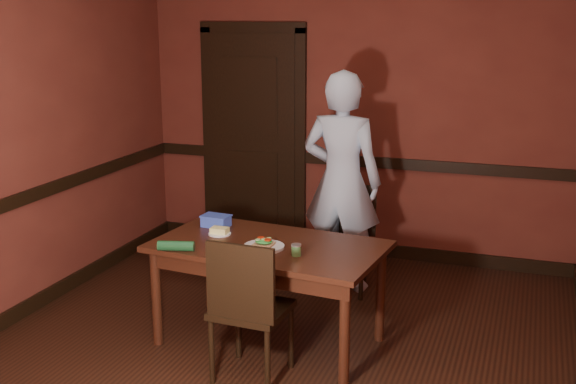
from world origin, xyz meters
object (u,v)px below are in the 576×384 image
Objects in this scene: sandwich_plate at (264,245)px; cheese_saucer at (220,232)px; chair_near at (252,307)px; sauce_jar at (296,250)px; dining_table at (269,293)px; person at (342,181)px; chair_far at (342,241)px; food_tub at (216,221)px.

sandwich_plate is 1.72× the size of cheese_saucer.
chair_near is 0.46m from sauce_jar.
person is at bearing 86.88° from dining_table.
chair_near is 12.08× the size of sauce_jar.
chair_far is 1.23m from cheese_saucer.
chair_near is at bearing 89.22° from person.
sauce_jar is (0.07, -1.36, -0.14)m from person.
sauce_jar is 0.70m from cheese_saucer.
food_tub is (-0.50, 0.25, 0.40)m from dining_table.
dining_table is at bearing 145.77° from sauce_jar.
food_tub is at bearing 145.47° from sandwich_plate.
person is 1.18m from food_tub.
person is 23.37× the size of sauce_jar.
sauce_jar is (0.25, -0.07, 0.02)m from sandwich_plate.
chair_near reaches higher than sauce_jar.
chair_near is at bearing -50.44° from cheese_saucer.
food_tub is at bearing 121.83° from cheese_saucer.
person reaches higher than sauce_jar.
food_tub is (-0.10, 0.17, 0.02)m from cheese_saucer.
sandwich_plate is 0.26m from sauce_jar.
chair_near reaches higher than sandwich_plate.
chair_far is 0.48m from person.
cheese_saucer is at bearing 158.62° from sauce_jar.
cheese_saucer is 0.75× the size of food_tub.
chair_far is at bearing 83.85° from dining_table.
chair_near is at bearing -80.58° from sandwich_plate.
dining_table is 9.63× the size of cheese_saucer.
food_tub is (-0.69, -0.94, -0.14)m from person.
chair_near is (-0.16, -1.57, 0.04)m from chair_far.
sauce_jar is at bearing -97.86° from chair_far.
chair_near is 4.40× the size of food_tub.
dining_table is 1.65× the size of chair_near.
chair_far reaches higher than sauce_jar.
chair_far is at bearing -92.96° from chair_near.
chair_far is at bearing 91.04° from sauce_jar.
dining_table is 19.89× the size of sauce_jar.
dining_table is 0.50m from chair_near.
chair_far is at bearing 57.87° from cheese_saucer.
chair_near is 0.78m from cheese_saucer.
cheese_saucer is at bearing 174.18° from dining_table.
dining_table is 1.78× the size of chair_far.
person reaches higher than chair_near.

